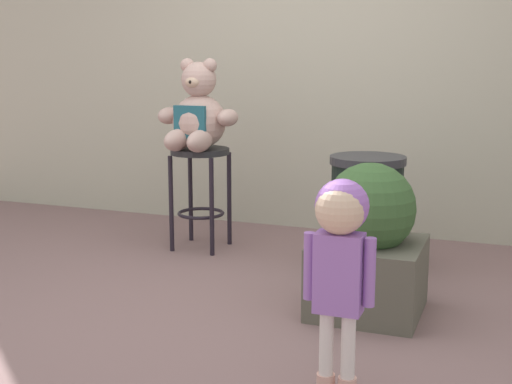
% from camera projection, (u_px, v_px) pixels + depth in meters
% --- Properties ---
extents(ground_plane, '(24.00, 24.00, 0.00)m').
position_uv_depth(ground_plane, '(215.00, 311.00, 3.77)').
color(ground_plane, '#7D5E5C').
extents(bar_stool_with_teddy, '(0.41, 0.41, 0.71)m').
position_uv_depth(bar_stool_with_teddy, '(200.00, 176.00, 4.92)').
color(bar_stool_with_teddy, '#242426').
rests_on(bar_stool_with_teddy, ground_plane).
extents(teddy_bear, '(0.58, 0.52, 0.61)m').
position_uv_depth(teddy_bear, '(198.00, 116.00, 4.81)').
color(teddy_bear, '#BE9A8F').
rests_on(teddy_bear, bar_stool_with_teddy).
extents(child_walking, '(0.28, 0.22, 0.89)m').
position_uv_depth(child_walking, '(340.00, 242.00, 2.69)').
color(child_walking, '#DCA192').
rests_on(child_walking, ground_plane).
extents(trash_bin, '(0.48, 0.48, 0.72)m').
position_uv_depth(trash_bin, '(366.00, 212.00, 4.48)').
color(trash_bin, black).
rests_on(trash_bin, ground_plane).
extents(planter_with_shrub, '(0.56, 0.56, 0.80)m').
position_uv_depth(planter_with_shrub, '(369.00, 245.00, 3.69)').
color(planter_with_shrub, '#565245').
rests_on(planter_with_shrub, ground_plane).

